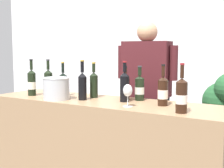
{
  "coord_description": "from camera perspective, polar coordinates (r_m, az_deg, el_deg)",
  "views": [
    {
      "loc": [
        1.43,
        -2.23,
        1.41
      ],
      "look_at": [
        0.09,
        0.0,
        1.11
      ],
      "focal_mm": 49.61,
      "sensor_mm": 36.0,
      "label": 1
    }
  ],
  "objects": [
    {
      "name": "counter",
      "position": [
        2.81,
        -1.68,
        -12.81
      ],
      "size": [
        2.14,
        0.59,
        0.96
      ],
      "primitive_type": "cube",
      "color": "#9E7A56",
      "rests_on": "ground_plane"
    },
    {
      "name": "wine_bottle_8",
      "position": [
        3.06,
        -14.58,
        0.26
      ],
      "size": [
        0.08,
        0.08,
        0.35
      ],
      "color": "black",
      "rests_on": "counter"
    },
    {
      "name": "wine_glass",
      "position": [
        2.39,
        2.92,
        -1.38
      ],
      "size": [
        0.08,
        0.08,
        0.17
      ],
      "color": "silver",
      "rests_on": "counter"
    },
    {
      "name": "wine_bottle_9",
      "position": [
        2.72,
        -5.48,
        -0.14
      ],
      "size": [
        0.07,
        0.07,
        0.35
      ],
      "color": "black",
      "rests_on": "counter"
    },
    {
      "name": "wine_bottle_6",
      "position": [
        2.61,
        2.34,
        -0.33
      ],
      "size": [
        0.08,
        0.08,
        0.34
      ],
      "color": "black",
      "rests_on": "counter"
    },
    {
      "name": "wine_bottle_2",
      "position": [
        2.73,
        2.47,
        -0.64
      ],
      "size": [
        0.08,
        0.08,
        0.3
      ],
      "color": "black",
      "rests_on": "counter"
    },
    {
      "name": "wine_bottle_7",
      "position": [
        2.84,
        -3.37,
        0.04
      ],
      "size": [
        0.07,
        0.07,
        0.33
      ],
      "color": "black",
      "rests_on": "counter"
    },
    {
      "name": "wine_bottle_5",
      "position": [
        2.69,
        5.1,
        -0.69
      ],
      "size": [
        0.08,
        0.08,
        0.3
      ],
      "color": "black",
      "rests_on": "counter"
    },
    {
      "name": "ice_bucket",
      "position": [
        2.78,
        -10.22,
        -0.79
      ],
      "size": [
        0.24,
        0.24,
        0.2
      ],
      "color": "silver",
      "rests_on": "counter"
    },
    {
      "name": "wine_bottle_4",
      "position": [
        2.97,
        -8.99,
        -0.05
      ],
      "size": [
        0.08,
        0.08,
        0.33
      ],
      "color": "black",
      "rests_on": "counter"
    },
    {
      "name": "person_server",
      "position": [
        3.15,
        6.34,
        -4.41
      ],
      "size": [
        0.62,
        0.29,
        1.68
      ],
      "color": "black",
      "rests_on": "ground_plane"
    },
    {
      "name": "wine_bottle_0",
      "position": [
        2.2,
        12.7,
        -2.07
      ],
      "size": [
        0.08,
        0.08,
        0.35
      ],
      "color": "black",
      "rests_on": "counter"
    },
    {
      "name": "wine_bottle_3",
      "position": [
        2.46,
        9.36,
        -1.3
      ],
      "size": [
        0.08,
        0.08,
        0.33
      ],
      "color": "black",
      "rests_on": "counter"
    },
    {
      "name": "wine_bottle_1",
      "position": [
        3.01,
        -11.64,
        0.22
      ],
      "size": [
        0.08,
        0.08,
        0.35
      ],
      "color": "black",
      "rests_on": "counter"
    },
    {
      "name": "wall_back",
      "position": [
        5.04,
        14.5,
        6.14
      ],
      "size": [
        8.0,
        0.1,
        2.8
      ],
      "primitive_type": "cube",
      "color": "white",
      "rests_on": "ground_plane"
    }
  ]
}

